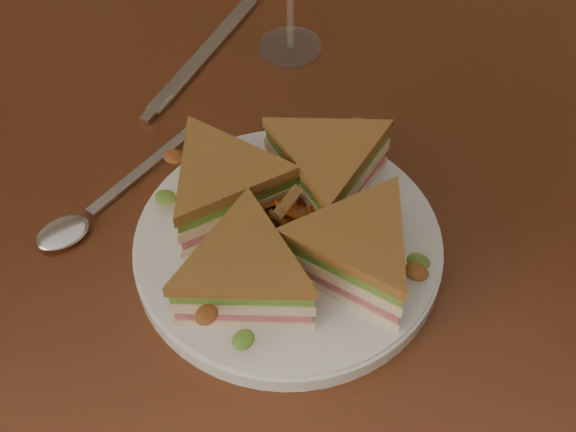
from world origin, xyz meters
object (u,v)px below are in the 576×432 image
Objects in this scene: plate at (288,247)px; knife at (198,62)px; sandwich_wedges at (288,220)px; table at (257,259)px; spoon at (83,218)px.

plate is 1.31× the size of knife.
sandwich_wedges is 1.43× the size of knife.
plate is at bearing -131.65° from knife.
sandwich_wedges is 0.26m from knife.
knife reaches higher than table.
table is 0.21m from knife.
plate is 0.18m from spoon.
spoon is (-0.14, 0.06, 0.10)m from table.
sandwich_wedges reaches higher than plate.
spoon is (-0.13, 0.13, -0.04)m from sandwich_wedges.
knife is at bearing 75.63° from plate.
table is at bearing -40.13° from spoon.
plate is 0.26m from knife.
knife is at bearing 16.36° from spoon.
plate is 1.44× the size of spoon.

